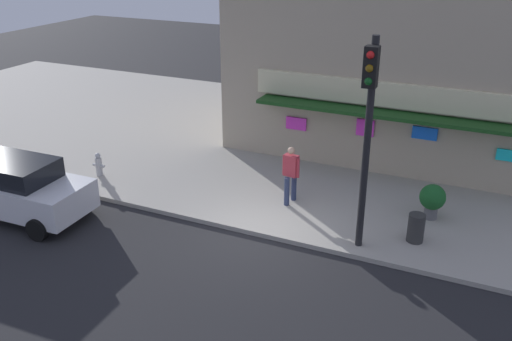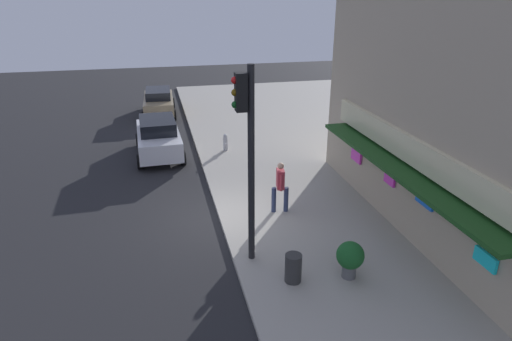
# 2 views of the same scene
# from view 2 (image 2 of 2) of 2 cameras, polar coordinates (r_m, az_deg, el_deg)

# --- Properties ---
(ground_plane) EXTENTS (65.27, 65.27, 0.00)m
(ground_plane) POSITION_cam_2_polar(r_m,az_deg,el_deg) (15.23, -4.81, -6.20)
(ground_plane) COLOR #232326
(sidewalk) EXTENTS (43.51, 13.94, 0.14)m
(sidewalk) POSITION_cam_2_polar(r_m,az_deg,el_deg) (17.45, 18.45, -3.20)
(sidewalk) COLOR #A39E93
(sidewalk) RESTS_ON ground_plane
(traffic_light) EXTENTS (0.32, 0.58, 5.46)m
(traffic_light) POSITION_cam_2_polar(r_m,az_deg,el_deg) (11.34, -1.13, 3.65)
(traffic_light) COLOR black
(traffic_light) RESTS_ON sidewalk
(fire_hydrant) EXTENTS (0.46, 0.22, 0.80)m
(fire_hydrant) POSITION_cam_2_polar(r_m,az_deg,el_deg) (21.03, -3.97, 3.64)
(fire_hydrant) COLOR #B2B2B7
(fire_hydrant) RESTS_ON sidewalk
(trash_can) EXTENTS (0.44, 0.44, 0.79)m
(trash_can) POSITION_cam_2_polar(r_m,az_deg,el_deg) (11.83, 4.82, -12.41)
(trash_can) COLOR #2D2D2D
(trash_can) RESTS_ON sidewalk
(pedestrian) EXTENTS (0.58, 0.60, 1.80)m
(pedestrian) POSITION_cam_2_polar(r_m,az_deg,el_deg) (14.95, 3.14, -1.88)
(pedestrian) COLOR navy
(pedestrian) RESTS_ON sidewalk
(potted_plant_by_doorway) EXTENTS (0.74, 0.74, 1.04)m
(potted_plant_by_doorway) POSITION_cam_2_polar(r_m,az_deg,el_deg) (12.07, 12.04, -10.85)
(potted_plant_by_doorway) COLOR #59595B
(potted_plant_by_doorway) RESTS_ON sidewalk
(parked_car_tan) EXTENTS (4.42, 2.07, 1.57)m
(parked_car_tan) POSITION_cam_2_polar(r_m,az_deg,el_deg) (28.27, -12.43, 8.68)
(parked_car_tan) COLOR #9E8966
(parked_car_tan) RESTS_ON ground_plane
(parked_car_white) EXTENTS (4.47, 2.20, 1.75)m
(parked_car_white) POSITION_cam_2_polar(r_m,az_deg,el_deg) (21.11, -12.47, 4.27)
(parked_car_white) COLOR silver
(parked_car_white) RESTS_ON ground_plane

